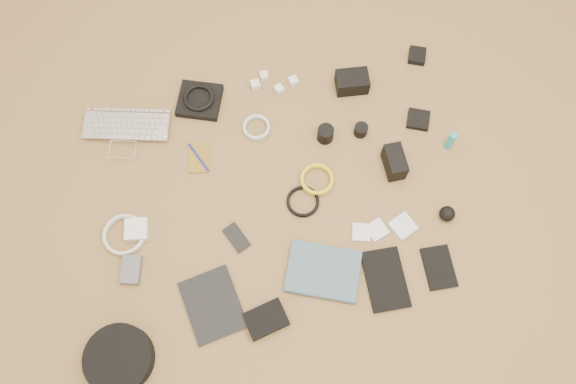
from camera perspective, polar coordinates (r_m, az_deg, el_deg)
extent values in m
cube|color=olive|center=(2.08, -1.48, -0.84)|extent=(4.00, 4.00, 0.04)
imported|color=silver|center=(2.23, -16.21, 5.43)|extent=(0.38, 0.30, 0.03)
cube|color=black|center=(2.24, -8.97, 9.17)|extent=(0.21, 0.20, 0.03)
torus|color=black|center=(2.22, -9.05, 9.45)|extent=(0.13, 0.13, 0.02)
cube|color=silver|center=(2.25, -3.33, 10.80)|extent=(0.04, 0.04, 0.03)
cube|color=silver|center=(2.27, -2.44, 11.70)|extent=(0.03, 0.03, 0.03)
cube|color=silver|center=(2.26, 0.54, 11.19)|extent=(0.04, 0.04, 0.03)
cube|color=silver|center=(2.24, -0.92, 10.37)|extent=(0.04, 0.04, 0.03)
cube|color=black|center=(2.25, 6.52, 11.05)|extent=(0.13, 0.10, 0.07)
cube|color=black|center=(2.38, 12.98, 13.35)|extent=(0.09, 0.09, 0.03)
cube|color=olive|center=(2.14, -9.04, 3.43)|extent=(0.10, 0.13, 0.01)
cylinder|color=#131C9F|center=(2.13, -9.07, 3.51)|extent=(0.06, 0.13, 0.01)
torus|color=silver|center=(2.17, -3.21, 6.50)|extent=(0.11, 0.11, 0.01)
cylinder|color=black|center=(2.13, 3.82, 5.91)|extent=(0.07, 0.07, 0.07)
cylinder|color=black|center=(2.16, 7.41, 6.26)|extent=(0.07, 0.07, 0.05)
cube|color=black|center=(2.24, 13.09, 7.18)|extent=(0.11, 0.11, 0.02)
cube|color=silver|center=(2.07, -15.13, -3.72)|extent=(0.09, 0.09, 0.03)
torus|color=silver|center=(2.09, -16.26, -4.24)|extent=(0.19, 0.19, 0.01)
torus|color=black|center=(2.05, 1.52, -1.02)|extent=(0.16, 0.16, 0.01)
torus|color=gold|center=(2.08, 2.95, 1.20)|extent=(0.13, 0.13, 0.01)
cube|color=black|center=(2.10, 10.77, 3.01)|extent=(0.06, 0.12, 0.09)
cylinder|color=teal|center=(2.18, 16.20, 5.02)|extent=(0.03, 0.03, 0.09)
cube|color=#515155|center=(2.04, -15.65, -7.61)|extent=(0.09, 0.11, 0.03)
cube|color=black|center=(1.97, -7.65, -11.29)|extent=(0.22, 0.26, 0.01)
cube|color=black|center=(2.02, -5.25, -4.64)|extent=(0.09, 0.12, 0.01)
cube|color=silver|center=(2.03, 7.47, -4.08)|extent=(0.08, 0.08, 0.01)
cube|color=silver|center=(2.04, 8.99, -3.83)|extent=(0.09, 0.09, 0.01)
cube|color=silver|center=(2.06, 11.62, -3.41)|extent=(0.10, 0.10, 0.01)
sphere|color=black|center=(2.09, 15.86, -2.14)|extent=(0.06, 0.06, 0.06)
cylinder|color=black|center=(1.99, -16.79, -15.89)|extent=(0.29, 0.29, 0.06)
cube|color=black|center=(1.94, -2.26, -12.80)|extent=(0.15, 0.12, 0.03)
imported|color=#415A6E|center=(1.95, 3.17, -10.69)|extent=(0.30, 0.27, 0.02)
cube|color=black|center=(2.00, 9.87, -8.73)|extent=(0.14, 0.22, 0.02)
cube|color=black|center=(2.05, 15.07, -7.41)|extent=(0.11, 0.16, 0.01)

